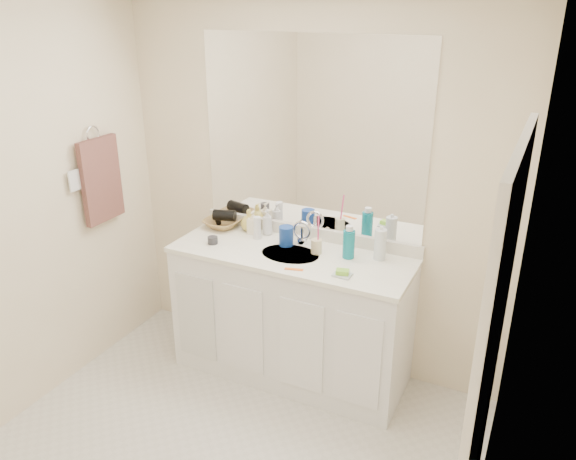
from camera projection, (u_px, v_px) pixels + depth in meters
The scene contains 27 objects.
wall_back at pixel (310, 191), 3.58m from camera, with size 2.60×0.02×2.40m, color #F7E5C1.
wall_right at pixel (499, 346), 1.98m from camera, with size 0.02×2.60×2.40m, color #F7E5C1.
vanity_cabinet at pixel (291, 316), 3.65m from camera, with size 1.50×0.55×0.85m, color white.
countertop at pixel (292, 255), 3.48m from camera, with size 1.52×0.57×0.03m, color white.
backsplash at pixel (309, 232), 3.68m from camera, with size 1.52×0.03×0.08m, color silver.
sink_basin at pixel (290, 256), 3.47m from camera, with size 0.37×0.37×0.02m, color beige.
faucet at pixel (302, 235), 3.59m from camera, with size 0.02×0.02×0.11m, color silver.
mirror at pixel (311, 136), 3.44m from camera, with size 1.48×0.01×1.20m, color white.
blue_mug at pixel (286, 236), 3.56m from camera, with size 0.09×0.09×0.13m, color #153B95.
tan_cup at pixel (316, 246), 3.45m from camera, with size 0.07×0.07×0.09m, color beige.
toothbrush at pixel (318, 231), 3.41m from camera, with size 0.01×0.01×0.21m, color #FF4386.
mouthwash_bottle at pixel (349, 244), 3.38m from camera, with size 0.07×0.07×0.17m, color #0A7182.
clear_pump_bottle at pixel (380, 244), 3.36m from camera, with size 0.07×0.07×0.19m, color silver.
soap_dish at pixel (342, 275), 3.18m from camera, with size 0.10×0.08×0.01m, color silver.
green_soap at pixel (342, 272), 3.17m from camera, with size 0.07×0.05×0.03m, color #84CD32.
orange_comb at pixel (294, 269), 3.26m from camera, with size 0.11×0.02×0.00m, color orange.
dark_jar at pixel (213, 240), 3.60m from camera, with size 0.07×0.07×0.05m, color #29282E.
extra_white_bottle at pixel (257, 228), 3.65m from camera, with size 0.05×0.05×0.15m, color white.
soap_bottle_white at pixel (268, 222), 3.72m from camera, with size 0.07×0.07×0.17m, color silver.
soap_bottle_cream at pixel (253, 222), 3.74m from camera, with size 0.07×0.07×0.15m, color #FDF0CE.
soap_bottle_yellow at pixel (249, 220), 3.79m from camera, with size 0.12×0.12×0.15m, color #D3BE52.
wicker_basket at pixel (222, 223), 3.86m from camera, with size 0.24×0.24×0.06m, color olive.
hair_dryer at pixel (225, 215), 3.83m from camera, with size 0.08×0.08×0.15m, color black.
towel_ring at pixel (93, 134), 3.53m from camera, with size 0.11×0.11×0.01m, color silver.
hand_towel at pixel (101, 180), 3.63m from camera, with size 0.04×0.32×0.55m, color #482B26.
switch_plate at pixel (74, 181), 3.46m from camera, with size 0.01×0.09×0.13m, color white.
door at pixel (474, 445), 1.81m from camera, with size 0.02×0.82×2.00m, color white.
Camera 1 is at (1.36, -1.83, 2.33)m, focal length 35.00 mm.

